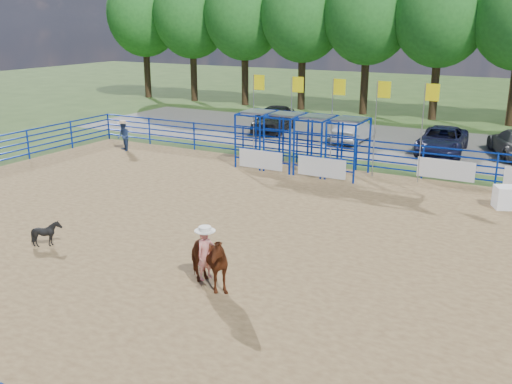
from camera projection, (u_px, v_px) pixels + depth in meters
ground at (250, 241)px, 17.93m from camera, size 120.00×120.00×0.00m
arena_dirt at (250, 241)px, 17.92m from camera, size 30.00×20.00×0.02m
gravel_strip at (397, 143)px, 32.20m from camera, size 40.00×10.00×0.01m
horse_and_rider at (206, 257)px, 14.51m from camera, size 2.03×1.50×2.35m
calf at (47, 234)px, 17.38m from camera, size 0.78×0.70×0.81m
spectator_cowboy at (123, 136)px, 29.97m from camera, size 0.93×0.88×1.58m
car_a at (274, 118)px, 35.32m from camera, size 2.65×4.94×1.60m
car_b at (354, 131)px, 32.35m from camera, size 1.39×3.80×1.25m
car_c at (442, 140)px, 29.50m from camera, size 2.51×4.97×1.35m
perimeter_fence at (250, 219)px, 17.71m from camera, size 30.10×20.10×1.50m
chute_assembly at (308, 144)px, 25.86m from camera, size 19.32×2.41×4.20m
treeline at (442, 6)px, 37.58m from camera, size 56.40×6.40×11.24m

